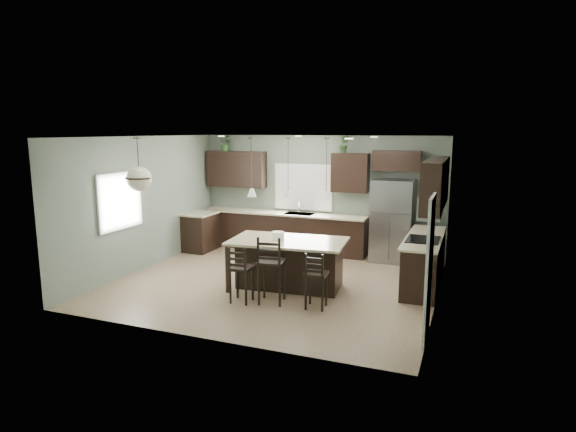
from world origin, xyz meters
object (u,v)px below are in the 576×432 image
Objects in this scene: bar_stool_center at (272,269)px; plant_back_left at (226,143)px; kitchen_island at (288,264)px; serving_dish at (278,236)px; refrigerator at (392,221)px; bar_stool_right at (316,280)px; bar_stool_left at (241,274)px.

plant_back_left is (-2.78, 3.62, 2.00)m from bar_stool_center.
kitchen_island is 8.83× the size of serving_dish.
bar_stool_center is 4.99m from plant_back_left.
bar_stool_center is (-1.47, -3.45, -0.33)m from refrigerator.
serving_dish is at bearing 138.40° from bar_stool_right.
serving_dish is 0.61× the size of plant_back_left.
bar_stool_center is (0.22, -0.80, -0.40)m from serving_dish.
bar_stool_left reaches higher than bar_stool_right.
bar_stool_left is at bearing -175.55° from bar_stool_right.
refrigerator is 1.56× the size of bar_stool_center.
bar_stool_center is at bearing -93.88° from kitchen_island.
bar_stool_left is (-0.48, -0.98, 0.04)m from kitchen_island.
refrigerator is 3.76m from bar_stool_center.
kitchen_island is 0.83m from bar_stool_center.
bar_stool_center is at bearing -113.03° from refrigerator.
plant_back_left is at bearing 177.73° from refrigerator.
bar_stool_left is at bearing -58.77° from plant_back_left.
serving_dish is 4.13m from plant_back_left.
bar_stool_center reaches higher than bar_stool_right.
refrigerator is 3.51m from bar_stool_right.
plant_back_left is at bearing 118.08° from bar_stool_center.
serving_dish is at bearing -180.00° from kitchen_island.
bar_stool_left is at bearing -121.04° from kitchen_island.
plant_back_left is (-2.77, 2.80, 2.13)m from kitchen_island.
bar_stool_left is at bearing -106.03° from serving_dish.
plant_back_left reaches higher than bar_stool_right.
bar_stool_right is (1.28, 0.19, -0.01)m from bar_stool_left.
serving_dish is at bearing -122.44° from refrigerator.
bar_stool_left is 1.29m from bar_stool_right.
kitchen_island is 2.13× the size of bar_stool_left.
bar_stool_right is at bearing -45.14° from plant_back_left.
serving_dish is at bearing 95.67° from bar_stool_center.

